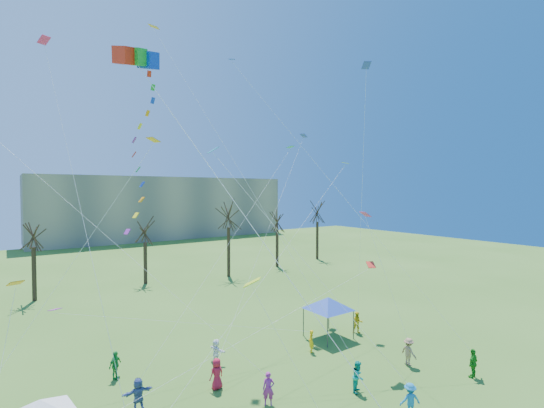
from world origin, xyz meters
TOP-DOWN VIEW (x-y plane):
  - distant_building at (22.00, 82.00)m, footprint 60.00×14.00m
  - bare_tree_row at (2.05, 35.73)m, footprint 69.23×8.58m
  - big_box_kite at (-5.03, 7.61)m, footprint 4.26×7.28m
  - canopy_tent_blue at (10.12, 10.84)m, footprint 4.30×4.30m
  - festival_crowd at (-0.90, 6.57)m, footprint 26.80×14.35m
  - small_kites_aloft at (2.35, 11.44)m, footprint 29.57×19.12m

SIDE VIEW (x-z plane):
  - festival_crowd at x=-0.90m, z-range -0.05..1.79m
  - canopy_tent_blue at x=10.12m, z-range 1.12..4.34m
  - bare_tree_row at x=2.05m, z-range 1.61..12.22m
  - distant_building at x=22.00m, z-range 0.00..15.00m
  - small_kites_aloft at x=2.35m, z-range -3.71..30.32m
  - big_box_kite at x=-5.03m, z-range 2.96..24.13m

